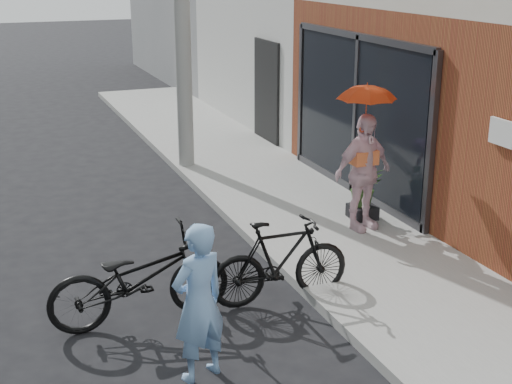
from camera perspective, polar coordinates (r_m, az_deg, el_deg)
ground at (r=7.50m, az=-0.50°, el=-11.36°), size 80.00×80.00×0.00m
sidewalk at (r=9.93m, az=6.64°, el=-3.45°), size 2.20×24.00×0.12m
curb at (r=9.46m, az=0.41°, el=-4.43°), size 0.12×24.00×0.12m
officer at (r=6.49m, az=-4.61°, el=-8.81°), size 0.64×0.53×1.52m
bike_left at (r=7.62m, az=-9.28°, el=-6.83°), size 1.94×0.69×1.02m
bike_right at (r=7.98m, az=1.96°, el=-5.53°), size 1.65×0.50×0.98m
kimono_woman at (r=9.79m, az=8.56°, el=1.56°), size 1.01×0.60×1.62m
parasol at (r=9.53m, az=8.88°, el=8.15°), size 0.76×0.76×0.66m
planter at (r=10.41m, az=8.50°, el=-1.56°), size 0.37×0.37×0.19m
potted_plant at (r=10.29m, az=8.60°, el=0.44°), size 0.52×0.45×0.57m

